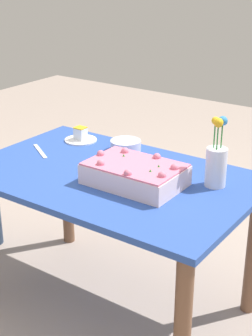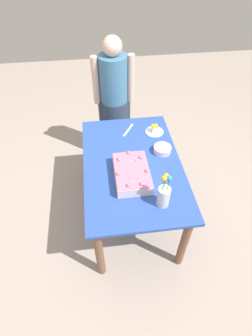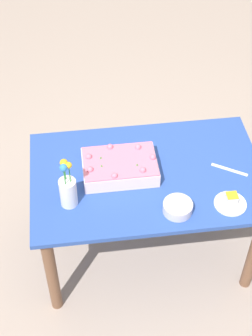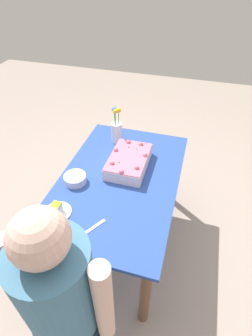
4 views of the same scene
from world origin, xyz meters
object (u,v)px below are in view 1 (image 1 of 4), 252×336
Objects in this scene: cake_knife at (40,151)px; fruit_bowl at (126,146)px; flower_vase at (216,162)px; sheet_cake at (135,174)px; serving_plate_with_slice at (81,137)px.

cake_knife is 1.36× the size of fruit_bowl.
flower_vase is at bearing 40.02° from cake_knife.
sheet_cake reaches higher than serving_plate_with_slice.
flower_vase is (-0.95, -0.14, 0.11)m from cake_knife.
serving_plate_with_slice is 1.11× the size of fruit_bowl.
flower_vase reaches higher than cake_knife.
fruit_bowl is (-0.30, -0.01, 0.01)m from serving_plate_with_slice.
flower_vase is 1.99× the size of fruit_bowl.
serving_plate_with_slice is (0.58, -0.32, -0.03)m from sheet_cake.
serving_plate_with_slice reaches higher than cake_knife.
cake_knife is at bearing -5.23° from sheet_cake.
flower_vase is at bearing 167.35° from fruit_bowl.
serving_plate_with_slice is 0.56× the size of flower_vase.
serving_plate_with_slice is at bearing -7.77° from flower_vase.
cake_knife is 0.97m from flower_vase.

